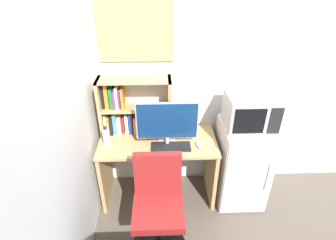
{
  "coord_description": "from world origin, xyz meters",
  "views": [
    {
      "loc": [
        -0.94,
        -2.43,
        2.26
      ],
      "look_at": [
        -0.87,
        -0.31,
        0.99
      ],
      "focal_mm": 28.37,
      "sensor_mm": 36.0,
      "label": 1
    }
  ],
  "objects_px": {
    "water_bottle": "(106,137)",
    "wall_corkboard": "(135,31)",
    "keyboard": "(171,147)",
    "microwave": "(251,111)",
    "computer_mouse": "(200,144)",
    "hutch_bookshelf": "(126,108)",
    "monitor": "(167,123)",
    "desk_chair": "(158,211)",
    "mini_fridge": "(241,163)"
  },
  "relations": [
    {
      "from": "computer_mouse",
      "to": "water_bottle",
      "type": "height_order",
      "value": "water_bottle"
    },
    {
      "from": "computer_mouse",
      "to": "mini_fridge",
      "type": "bearing_deg",
      "value": 8.07
    },
    {
      "from": "hutch_bookshelf",
      "to": "mini_fridge",
      "type": "distance_m",
      "value": 1.31
    },
    {
      "from": "hutch_bookshelf",
      "to": "monitor",
      "type": "relative_size",
      "value": 1.22
    },
    {
      "from": "hutch_bookshelf",
      "to": "water_bottle",
      "type": "height_order",
      "value": "hutch_bookshelf"
    },
    {
      "from": "desk_chair",
      "to": "wall_corkboard",
      "type": "height_order",
      "value": "wall_corkboard"
    },
    {
      "from": "hutch_bookshelf",
      "to": "water_bottle",
      "type": "xyz_separation_m",
      "value": [
        -0.18,
        -0.23,
        -0.18
      ]
    },
    {
      "from": "hutch_bookshelf",
      "to": "desk_chair",
      "type": "relative_size",
      "value": 0.75
    },
    {
      "from": "microwave",
      "to": "computer_mouse",
      "type": "bearing_deg",
      "value": -171.56
    },
    {
      "from": "hutch_bookshelf",
      "to": "keyboard",
      "type": "height_order",
      "value": "hutch_bookshelf"
    },
    {
      "from": "desk_chair",
      "to": "hutch_bookshelf",
      "type": "bearing_deg",
      "value": 111.35
    },
    {
      "from": "monitor",
      "to": "keyboard",
      "type": "relative_size",
      "value": 1.55
    },
    {
      "from": "mini_fridge",
      "to": "microwave",
      "type": "relative_size",
      "value": 2.01
    },
    {
      "from": "desk_chair",
      "to": "wall_corkboard",
      "type": "distance_m",
      "value": 1.58
    },
    {
      "from": "computer_mouse",
      "to": "mini_fridge",
      "type": "distance_m",
      "value": 0.56
    },
    {
      "from": "computer_mouse",
      "to": "desk_chair",
      "type": "distance_m",
      "value": 0.72
    },
    {
      "from": "mini_fridge",
      "to": "desk_chair",
      "type": "xyz_separation_m",
      "value": [
        -0.87,
        -0.56,
        -0.03
      ]
    },
    {
      "from": "hutch_bookshelf",
      "to": "microwave",
      "type": "relative_size",
      "value": 1.55
    },
    {
      "from": "hutch_bookshelf",
      "to": "monitor",
      "type": "height_order",
      "value": "hutch_bookshelf"
    },
    {
      "from": "keyboard",
      "to": "wall_corkboard",
      "type": "height_order",
      "value": "wall_corkboard"
    },
    {
      "from": "keyboard",
      "to": "desk_chair",
      "type": "bearing_deg",
      "value": -104.95
    },
    {
      "from": "monitor",
      "to": "water_bottle",
      "type": "relative_size",
      "value": 2.85
    },
    {
      "from": "water_bottle",
      "to": "microwave",
      "type": "xyz_separation_m",
      "value": [
        1.35,
        0.02,
        0.24
      ]
    },
    {
      "from": "monitor",
      "to": "desk_chair",
      "type": "relative_size",
      "value": 0.62
    },
    {
      "from": "microwave",
      "to": "wall_corkboard",
      "type": "height_order",
      "value": "wall_corkboard"
    },
    {
      "from": "keyboard",
      "to": "mini_fridge",
      "type": "relative_size",
      "value": 0.41
    },
    {
      "from": "mini_fridge",
      "to": "desk_chair",
      "type": "height_order",
      "value": "desk_chair"
    },
    {
      "from": "water_bottle",
      "to": "mini_fridge",
      "type": "relative_size",
      "value": 0.22
    },
    {
      "from": "water_bottle",
      "to": "desk_chair",
      "type": "distance_m",
      "value": 0.84
    },
    {
      "from": "computer_mouse",
      "to": "mini_fridge",
      "type": "relative_size",
      "value": 0.12
    },
    {
      "from": "water_bottle",
      "to": "wall_corkboard",
      "type": "bearing_deg",
      "value": 46.62
    },
    {
      "from": "computer_mouse",
      "to": "keyboard",
      "type": "bearing_deg",
      "value": -176.85
    },
    {
      "from": "computer_mouse",
      "to": "monitor",
      "type": "bearing_deg",
      "value": 172.89
    },
    {
      "from": "mini_fridge",
      "to": "keyboard",
      "type": "bearing_deg",
      "value": -173.76
    },
    {
      "from": "monitor",
      "to": "wall_corkboard",
      "type": "distance_m",
      "value": 0.86
    },
    {
      "from": "computer_mouse",
      "to": "water_bottle",
      "type": "relative_size",
      "value": 0.52
    },
    {
      "from": "monitor",
      "to": "keyboard",
      "type": "height_order",
      "value": "monitor"
    },
    {
      "from": "water_bottle",
      "to": "mini_fridge",
      "type": "distance_m",
      "value": 1.4
    },
    {
      "from": "hutch_bookshelf",
      "to": "desk_chair",
      "type": "height_order",
      "value": "hutch_bookshelf"
    },
    {
      "from": "monitor",
      "to": "desk_chair",
      "type": "distance_m",
      "value": 0.78
    },
    {
      "from": "keyboard",
      "to": "microwave",
      "type": "xyz_separation_m",
      "value": [
        0.74,
        0.08,
        0.32
      ]
    },
    {
      "from": "hutch_bookshelf",
      "to": "desk_chair",
      "type": "distance_m",
      "value": 1.02
    },
    {
      "from": "hutch_bookshelf",
      "to": "microwave",
      "type": "bearing_deg",
      "value": -10.49
    },
    {
      "from": "monitor",
      "to": "hutch_bookshelf",
      "type": "bearing_deg",
      "value": 148.19
    },
    {
      "from": "water_bottle",
      "to": "microwave",
      "type": "height_order",
      "value": "microwave"
    },
    {
      "from": "keyboard",
      "to": "hutch_bookshelf",
      "type": "bearing_deg",
      "value": 145.09
    },
    {
      "from": "hutch_bookshelf",
      "to": "computer_mouse",
      "type": "relative_size",
      "value": 6.71
    },
    {
      "from": "water_bottle",
      "to": "wall_corkboard",
      "type": "height_order",
      "value": "wall_corkboard"
    },
    {
      "from": "computer_mouse",
      "to": "desk_chair",
      "type": "height_order",
      "value": "desk_chair"
    },
    {
      "from": "water_bottle",
      "to": "mini_fridge",
      "type": "xyz_separation_m",
      "value": [
        1.35,
        0.01,
        -0.38
      ]
    }
  ]
}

